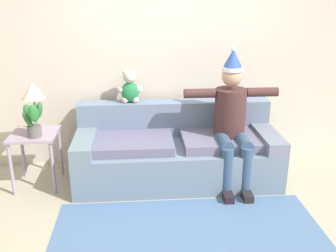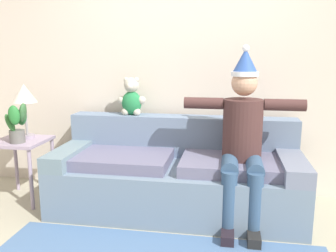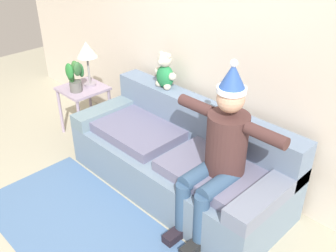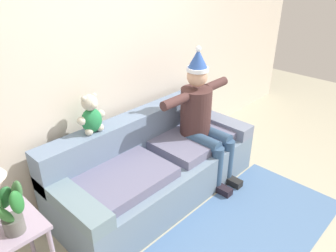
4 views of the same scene
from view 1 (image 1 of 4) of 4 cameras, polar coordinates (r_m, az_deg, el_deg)
name	(u,v)px [view 1 (image 1 of 4)]	position (r m, az deg, el deg)	size (l,w,h in m)	color
ground_plane	(187,226)	(3.67, 2.82, -14.60)	(10.00, 10.00, 0.00)	#ABA58D
back_wall	(172,53)	(4.63, 0.65, 10.76)	(7.00, 0.10, 2.70)	beige
couch	(176,151)	(4.39, 1.24, -3.72)	(2.23, 0.93, 0.83)	slate
person_seated	(232,118)	(4.18, 9.44, 1.24)	(1.02, 0.77, 1.51)	#452A29
teddy_bear	(130,88)	(4.43, -5.67, 5.64)	(0.29, 0.17, 0.38)	#227B43
side_table	(35,142)	(4.39, -19.09, -2.29)	(0.48, 0.49, 0.61)	#A08FA7
table_lamp	(33,93)	(4.32, -19.33, 4.66)	(0.24, 0.24, 0.53)	gray
potted_plant	(33,119)	(4.19, -19.30, 0.98)	(0.25, 0.26, 0.39)	#5E5D59
area_rug	(188,229)	(3.62, 2.94, -15.06)	(2.43, 1.06, 0.01)	#4B6C98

